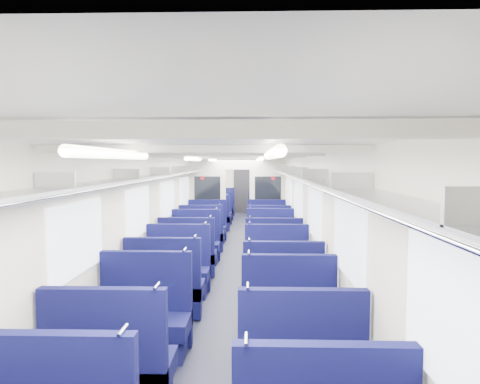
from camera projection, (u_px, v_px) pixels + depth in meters
The scene contains 37 objects.
floor at pixel (234, 259), 9.57m from camera, with size 2.80×18.00×0.01m, color black.
ceiling at pixel (234, 156), 9.40m from camera, with size 2.80×18.00×0.01m, color white.
wall_left at pixel (172, 208), 9.52m from camera, with size 0.02×18.00×2.35m, color beige.
dado_left at pixel (173, 244), 9.58m from camera, with size 0.03×17.90×0.70m, color #11123A.
wall_right at pixel (296, 208), 9.45m from camera, with size 0.02×18.00×2.35m, color beige.
dado_right at pixel (295, 244), 9.51m from camera, with size 0.03×17.90×0.70m, color #11123A.
wall_far at pixel (242, 186), 18.46m from camera, with size 2.80×0.02×2.35m, color beige.
luggage_rack_left at pixel (180, 173), 9.46m from camera, with size 0.36×17.40×0.18m.
luggage_rack_right at pixel (288, 173), 9.40m from camera, with size 0.36×17.40×0.18m.
windows at pixel (233, 199), 9.01m from camera, with size 2.78×15.60×0.75m.
ceiling_fittings at pixel (233, 158), 9.15m from camera, with size 2.70×16.06×0.11m.
end_door at pixel (242, 190), 18.41m from camera, with size 0.75×0.06×2.00m, color black.
bulkhead at pixel (238, 196), 12.19m from camera, with size 2.80×0.10×2.35m.
seat_4 at pixel (110, 372), 3.68m from camera, with size 1.07×0.59×1.20m.
seat_5 at pixel (300, 374), 3.65m from camera, with size 1.07×0.59×1.20m.
seat_6 at pixel (144, 322), 4.83m from camera, with size 1.07×0.59×1.20m.
seat_7 at pixel (290, 328), 4.64m from camera, with size 1.07×0.59×1.20m.
seat_8 at pixel (165, 291), 6.00m from camera, with size 1.07×0.59×1.20m.
seat_9 at pixel (282, 297), 5.73m from camera, with size 1.07×0.59×1.20m.
seat_10 at pixel (177, 273), 6.99m from camera, with size 1.07×0.59×1.20m.
seat_11 at pixel (277, 273), 6.97m from camera, with size 1.07×0.59×1.20m.
seat_12 at pixel (188, 257), 8.13m from camera, with size 1.07×0.59×1.20m.
seat_13 at pixel (274, 258), 8.07m from camera, with size 1.07×0.59×1.20m.
seat_14 at pixel (195, 246), 9.23m from camera, with size 1.07×0.59×1.20m.
seat_15 at pixel (270, 244), 9.41m from camera, with size 1.07×0.59×1.20m.
seat_16 at pixel (202, 236), 10.45m from camera, with size 1.07×0.59×1.20m.
seat_17 at pixel (269, 237), 10.40m from camera, with size 1.07×0.59×1.20m.
seat_18 at pixel (207, 229), 11.64m from camera, with size 1.07×0.59×1.20m.
seat_19 at pixel (267, 228), 11.67m from camera, with size 1.07×0.59×1.20m.
seat_20 at pixel (213, 219), 13.63m from camera, with size 1.07×0.59×1.20m.
seat_21 at pixel (265, 219), 13.53m from camera, with size 1.07×0.59×1.20m.
seat_22 at pixel (216, 215), 14.77m from camera, with size 1.07×0.59×1.20m.
seat_23 at pixel (264, 215), 14.76m from camera, with size 1.07×0.59×1.20m.
seat_24 at pixel (219, 210), 16.08m from camera, with size 1.07×0.59×1.20m.
seat_25 at pixel (263, 211), 15.91m from camera, with size 1.07×0.59×1.20m.
seat_26 at pixel (221, 208), 17.10m from camera, with size 1.07×0.59×1.20m.
seat_27 at pixel (262, 208), 17.01m from camera, with size 1.07×0.59×1.20m.
Camera 1 is at (0.41, -9.43, 2.20)m, focal length 31.47 mm.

